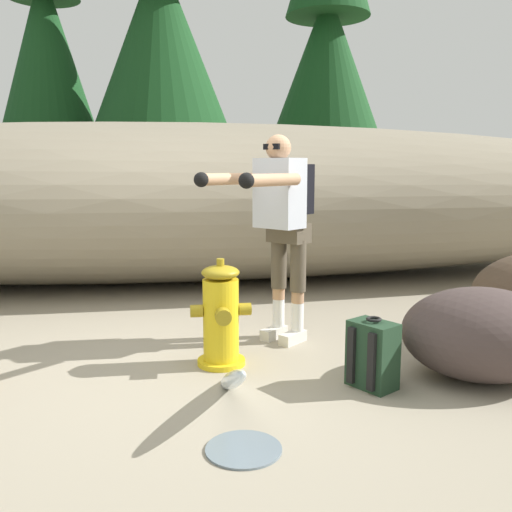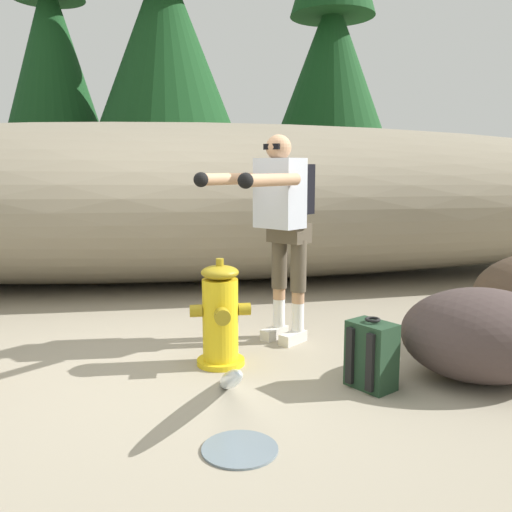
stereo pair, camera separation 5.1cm
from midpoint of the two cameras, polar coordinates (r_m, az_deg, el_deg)
ground_plane at (r=4.08m, az=-7.21°, el=-11.69°), size 56.00×56.00×0.04m
dirt_embankment at (r=7.11m, az=-7.80°, el=5.55°), size 16.46×3.20×1.97m
fire_hydrant at (r=4.02m, az=-3.34°, el=-6.27°), size 0.44×0.40×0.79m
hydrant_water_jet at (r=3.34m, az=-2.15°, el=-13.52°), size 0.40×1.30×0.59m
utility_worker at (r=4.41m, az=2.96°, el=4.47°), size 0.99×0.93×1.68m
spare_backpack at (r=3.73m, az=12.31°, el=-10.03°), size 0.36×0.36×0.47m
boulder_mid at (r=4.06m, az=22.61°, el=-7.52°), size 1.25×1.11×0.63m
pine_tree_far_left at (r=11.78m, az=-20.44°, el=21.26°), size 2.08×2.08×7.47m
pine_tree_left at (r=10.72m, az=-9.37°, el=23.62°), size 2.71×2.71×7.46m
pine_tree_center at (r=12.46m, az=7.99°, el=21.04°), size 2.72×2.72×7.51m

